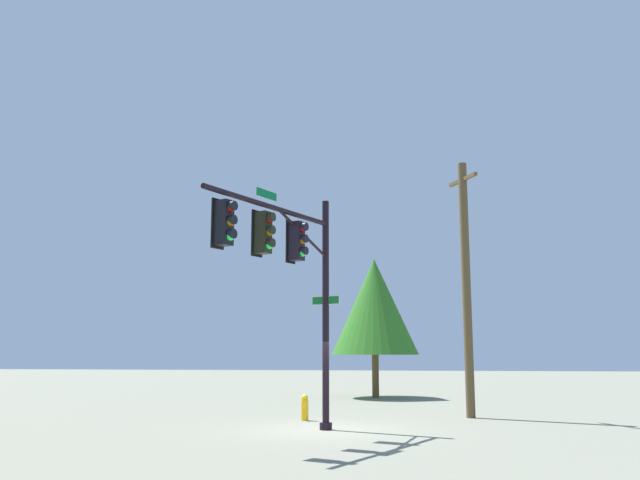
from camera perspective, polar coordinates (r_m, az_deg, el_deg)
name	(u,v)px	position (r m, az deg, el deg)	size (l,w,h in m)	color
ground_plane	(326,430)	(19.98, 0.50, -15.82)	(120.00, 120.00, 0.00)	gray
signal_pole_assembly	(285,258)	(18.18, -2.97, -1.51)	(5.30, 2.74, 6.71)	black
utility_pole	(466,283)	(24.01, 12.32, -3.63)	(1.67, 0.89, 8.89)	brown
fire_hydrant	(305,408)	(22.54, -1.30, -14.04)	(0.33, 0.24, 0.83)	yellow
tree_near	(375,306)	(33.46, 4.66, -5.64)	(4.25, 4.25, 6.79)	brown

